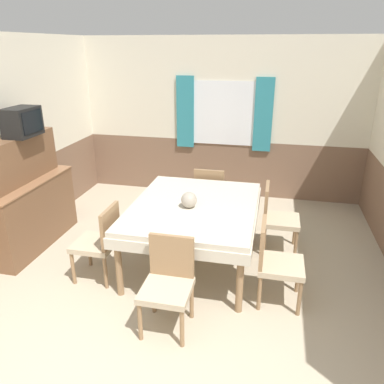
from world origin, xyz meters
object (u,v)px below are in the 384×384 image
Objects in this scene: chair_head_near at (168,281)px; chair_left_near at (100,240)px; chair_right_far at (276,216)px; vase at (189,200)px; dining_table at (194,212)px; sideboard at (28,201)px; chair_head_window at (210,193)px; tv at (22,122)px; chair_right_near at (275,260)px.

chair_left_near is (-0.93, 0.57, 0.00)m from chair_head_near.
chair_head_near is 1.00× the size of chair_right_far.
vase is (-0.04, 1.01, 0.38)m from chair_head_near.
chair_left_near reaches higher than dining_table.
chair_head_window is at bearing 27.57° from sideboard.
dining_table is 1.09m from chair_right_far.
chair_head_window is 2.43m from sideboard.
dining_table is 2.03× the size of chair_left_near.
vase is (2.11, -0.06, 0.24)m from sideboard.
chair_head_near is at bearing -29.99° from chair_right_far.
chair_left_near is at bearing -26.49° from tv.
chair_head_near is at bearing -121.51° from chair_left_near.
chair_head_near is 1.08m from vase.
vase is at bearing -57.72° from chair_right_far.
tv reaches higher than chair_left_near.
dining_table is 2.03× the size of chair_head_near.
sideboard is (-1.22, 0.50, 0.14)m from chair_left_near.
dining_table is 1.22× the size of sideboard.
chair_head_near is 1.95× the size of tv.
tv is 2.20m from vase.
chair_head_near and chair_right_far have the same top height.
chair_right_near is (1.87, 0.00, 0.00)m from chair_left_near.
chair_right_far is at bearing 32.28° from vase.
chair_head_near reaches higher than dining_table.
tv reaches higher than dining_table.
chair_left_near is at bearing -154.28° from vase.
chair_right_far is at bearing -31.51° from chair_head_window.
tv is at bearing 175.82° from vase.
chair_right_far is (0.93, 1.62, 0.00)m from chair_head_near.
chair_head_window is 2.61m from tv.
chair_head_window is (0.93, 1.62, 0.00)m from chair_left_near.
chair_right_far is at bearing -180.00° from chair_right_near.
chair_head_window is at bearing -29.99° from chair_left_near.
chair_right_far is (0.93, -0.57, 0.00)m from chair_head_window.
chair_right_near is 4.87× the size of vase.
dining_table is 1.11m from chair_head_near.
chair_head_near is at bearing -58.49° from chair_right_near.
chair_head_near is 2.41m from sideboard.
tv reaches higher than chair_right_far.
sideboard is 1.00m from tv.
vase reaches higher than chair_left_near.
sideboard is (-2.15, -1.12, 0.14)m from chair_head_window.
chair_right_far is at bearing -60.76° from chair_left_near.
dining_table is at bearing -119.24° from chair_right_near.
sideboard is at bearing -152.43° from chair_head_window.
tv is at bearing 178.38° from dining_table.
chair_head_near and chair_left_near have the same top height.
tv is (0.05, 0.09, 0.99)m from sideboard.
sideboard reaches higher than vase.
chair_right_far is at bearing -119.99° from chair_head_near.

